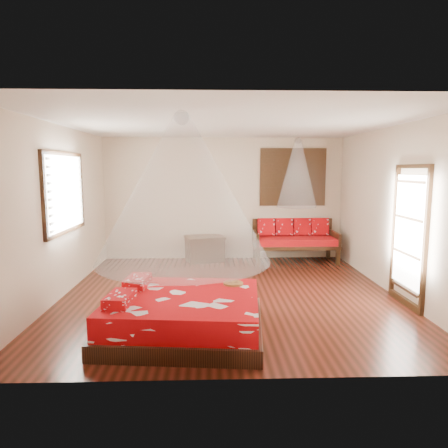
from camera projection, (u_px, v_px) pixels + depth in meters
The scene contains 10 objects.
room at pixel (229, 211), 6.53m from camera, with size 5.54×5.54×2.84m.
bed at pixel (183, 314), 5.09m from camera, with size 2.11×1.95×0.63m.
daybed at pixel (294, 238), 9.07m from camera, with size 1.86×0.83×0.96m.
storage_chest at pixel (205, 248), 9.09m from camera, with size 0.97×0.81×0.57m.
shutter_panel at pixel (293, 177), 9.20m from camera, with size 1.52×0.06×1.32m.
window_left at pixel (65, 193), 6.60m from camera, with size 0.10×1.74×1.34m.
glazed_door at pixel (409, 237), 6.07m from camera, with size 0.08×1.02×2.16m.
wine_tray at pixel (233, 280), 5.53m from camera, with size 0.28×0.28×0.22m.
mosquito_net_main at pixel (183, 189), 4.86m from camera, with size 2.16×2.16×1.80m, color silver.
mosquito_net_daybed at pixel (297, 173), 8.73m from camera, with size 0.87×0.87×1.50m, color silver.
Camera 1 is at (-0.30, -6.49, 2.09)m, focal length 32.00 mm.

